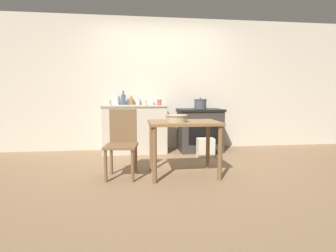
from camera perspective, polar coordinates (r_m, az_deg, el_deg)
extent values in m
plane|color=#896B4C|center=(3.82, 0.99, -9.48)|extent=(14.00, 14.00, 0.00)
cube|color=beige|center=(5.24, -1.56, 9.00)|extent=(8.00, 0.07, 2.55)
cube|color=beige|center=(4.94, -7.20, -0.76)|extent=(1.16, 0.55, 0.85)
cube|color=#A9A08F|center=(4.91, -7.27, 4.37)|extent=(1.19, 0.58, 0.03)
cube|color=#38332D|center=(5.07, 6.87, -1.06)|extent=(0.79, 0.62, 0.77)
cube|color=black|center=(5.03, 6.93, 3.49)|extent=(0.83, 0.66, 0.04)
cube|color=black|center=(4.78, 7.79, -2.09)|extent=(0.55, 0.01, 0.32)
cube|color=olive|center=(3.44, 3.46, 0.73)|extent=(0.91, 0.64, 0.03)
cylinder|color=brown|center=(3.18, -2.96, -6.38)|extent=(0.06, 0.06, 0.69)
cylinder|color=brown|center=(3.34, 11.26, -5.86)|extent=(0.06, 0.06, 0.69)
cylinder|color=brown|center=(3.71, -3.62, -4.50)|extent=(0.06, 0.06, 0.69)
cylinder|color=brown|center=(3.85, 8.67, -4.15)|extent=(0.06, 0.06, 0.69)
cube|color=brown|center=(3.41, -10.17, -4.30)|extent=(0.45, 0.45, 0.03)
cube|color=brown|center=(3.55, -9.74, 0.04)|extent=(0.36, 0.08, 0.45)
cylinder|color=brown|center=(3.33, -13.42, -8.47)|extent=(0.04, 0.04, 0.40)
cylinder|color=brown|center=(3.27, -7.72, -8.63)|extent=(0.04, 0.04, 0.40)
cylinder|color=brown|center=(3.64, -12.23, -7.14)|extent=(0.04, 0.04, 0.40)
cylinder|color=brown|center=(3.59, -7.02, -7.24)|extent=(0.04, 0.04, 0.40)
cube|color=beige|center=(4.61, 8.18, -4.65)|extent=(0.29, 0.20, 0.32)
cylinder|color=#4C4C51|center=(5.09, 7.05, 4.69)|extent=(0.23, 0.23, 0.17)
cylinder|color=#4C4C51|center=(5.09, 7.06, 5.73)|extent=(0.24, 0.24, 0.02)
sphere|color=black|center=(5.09, 7.07, 5.98)|extent=(0.02, 0.02, 0.02)
cylinder|color=tan|center=(3.35, 1.84, 1.66)|extent=(0.26, 0.26, 0.09)
cylinder|color=tan|center=(3.34, 1.85, 2.33)|extent=(0.28, 0.28, 0.01)
cylinder|color=silver|center=(5.09, -6.56, 5.37)|extent=(0.06, 0.06, 0.13)
cylinder|color=silver|center=(5.09, -6.58, 6.39)|extent=(0.02, 0.02, 0.05)
cylinder|color=silver|center=(5.08, -3.57, 5.34)|extent=(0.06, 0.06, 0.12)
cylinder|color=silver|center=(5.08, -3.58, 6.29)|extent=(0.02, 0.02, 0.05)
cylinder|color=olive|center=(5.09, -7.98, 5.32)|extent=(0.08, 0.08, 0.13)
cylinder|color=olive|center=(5.09, -8.00, 6.30)|extent=(0.03, 0.03, 0.05)
cylinder|color=#3D5675|center=(5.04, -9.68, 5.65)|extent=(0.08, 0.08, 0.19)
cylinder|color=#3D5675|center=(5.04, -9.71, 7.18)|extent=(0.03, 0.03, 0.08)
cylinder|color=silver|center=(5.12, -11.03, 5.50)|extent=(0.07, 0.07, 0.17)
cylinder|color=silver|center=(5.12, -11.06, 6.80)|extent=(0.02, 0.02, 0.07)
cylinder|color=beige|center=(4.74, -5.00, 5.04)|extent=(0.08, 0.08, 0.09)
cylinder|color=beige|center=(4.90, -12.73, 5.00)|extent=(0.09, 0.09, 0.10)
cylinder|color=#B74C42|center=(4.90, -1.93, 5.19)|extent=(0.09, 0.09, 0.10)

